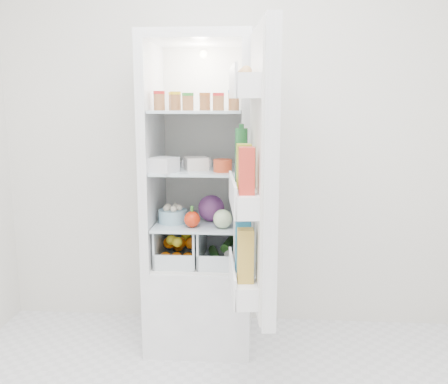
# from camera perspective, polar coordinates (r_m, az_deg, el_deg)

# --- Properties ---
(room_walls) EXTENTS (3.02, 3.02, 2.61)m
(room_walls) POSITION_cam_1_polar(r_m,az_deg,el_deg) (1.66, -0.96, 15.58)
(room_walls) COLOR silver
(room_walls) RESTS_ON ground
(refrigerator) EXTENTS (0.60, 0.60, 1.80)m
(refrigerator) POSITION_cam_1_polar(r_m,az_deg,el_deg) (3.02, -2.58, -4.46)
(refrigerator) COLOR silver
(refrigerator) RESTS_ON ground
(shelf_low) EXTENTS (0.49, 0.53, 0.01)m
(shelf_low) POSITION_cam_1_polar(r_m,az_deg,el_deg) (2.94, -2.74, -3.36)
(shelf_low) COLOR silver
(shelf_low) RESTS_ON refrigerator
(shelf_mid) EXTENTS (0.49, 0.53, 0.02)m
(shelf_mid) POSITION_cam_1_polar(r_m,az_deg,el_deg) (2.88, -2.79, 2.64)
(shelf_mid) COLOR silver
(shelf_mid) RESTS_ON refrigerator
(shelf_top) EXTENTS (0.49, 0.53, 0.02)m
(shelf_top) POSITION_cam_1_polar(r_m,az_deg,el_deg) (2.85, -2.85, 9.22)
(shelf_top) COLOR silver
(shelf_top) RESTS_ON refrigerator
(crisper_left) EXTENTS (0.23, 0.46, 0.22)m
(crisper_left) POSITION_cam_1_polar(r_m,az_deg,el_deg) (2.99, -5.06, -5.73)
(crisper_left) COLOR silver
(crisper_left) RESTS_ON refrigerator
(crisper_right) EXTENTS (0.23, 0.46, 0.22)m
(crisper_right) POSITION_cam_1_polar(r_m,az_deg,el_deg) (2.96, -0.35, -5.85)
(crisper_right) COLOR silver
(crisper_right) RESTS_ON refrigerator
(condiment_jars) EXTENTS (0.46, 0.32, 0.08)m
(condiment_jars) POSITION_cam_1_polar(r_m,az_deg,el_deg) (2.77, -3.55, 10.21)
(condiment_jars) COLOR #B21919
(condiment_jars) RESTS_ON shelf_top
(squeeze_bottle) EXTENTS (0.07, 0.07, 0.19)m
(squeeze_bottle) POSITION_cam_1_polar(r_m,az_deg,el_deg) (2.91, 1.58, 11.29)
(squeeze_bottle) COLOR white
(squeeze_bottle) RESTS_ON shelf_top
(tub_white) EXTENTS (0.16, 0.16, 0.08)m
(tub_white) POSITION_cam_1_polar(r_m,az_deg,el_deg) (2.71, -6.88, 3.09)
(tub_white) COLOR silver
(tub_white) RESTS_ON shelf_mid
(tub_cream) EXTENTS (0.15, 0.15, 0.07)m
(tub_cream) POSITION_cam_1_polar(r_m,az_deg,el_deg) (2.79, -3.20, 3.27)
(tub_cream) COLOR beige
(tub_cream) RESTS_ON shelf_mid
(tin_red) EXTENTS (0.13, 0.13, 0.07)m
(tin_red) POSITION_cam_1_polar(r_m,az_deg,el_deg) (2.71, -0.15, 3.04)
(tin_red) COLOR #BB3B1C
(tin_red) RESTS_ON shelf_mid
(foil_tray) EXTENTS (0.19, 0.15, 0.04)m
(foil_tray) POSITION_cam_1_polar(r_m,az_deg,el_deg) (2.96, -3.15, 3.41)
(foil_tray) COLOR silver
(foil_tray) RESTS_ON shelf_mid
(red_cabbage) EXTENTS (0.15, 0.15, 0.15)m
(red_cabbage) POSITION_cam_1_polar(r_m,az_deg,el_deg) (2.89, -1.47, -1.86)
(red_cabbage) COLOR #531C4E
(red_cabbage) RESTS_ON shelf_low
(bell_pepper) EXTENTS (0.09, 0.09, 0.09)m
(bell_pepper) POSITION_cam_1_polar(r_m,az_deg,el_deg) (2.77, -3.67, -3.13)
(bell_pepper) COLOR red
(bell_pepper) RESTS_ON shelf_low
(mushroom_bowl) EXTENTS (0.21, 0.21, 0.08)m
(mushroom_bowl) POSITION_cam_1_polar(r_m,az_deg,el_deg) (2.88, -5.88, -2.77)
(mushroom_bowl) COLOR #89B9CD
(mushroom_bowl) RESTS_ON shelf_low
(salad_bag) EXTENTS (0.10, 0.10, 0.10)m
(salad_bag) POSITION_cam_1_polar(r_m,az_deg,el_deg) (2.74, -0.15, -3.09)
(salad_bag) COLOR #B5CC99
(salad_bag) RESTS_ON shelf_low
(citrus_pile) EXTENTS (0.20, 0.31, 0.16)m
(citrus_pile) POSITION_cam_1_polar(r_m,az_deg,el_deg) (2.96, -5.24, -6.33)
(citrus_pile) COLOR orange
(citrus_pile) RESTS_ON refrigerator
(veg_pile) EXTENTS (0.16, 0.30, 0.10)m
(veg_pile) POSITION_cam_1_polar(r_m,az_deg,el_deg) (2.97, -0.25, -6.73)
(veg_pile) COLOR #27541C
(veg_pile) RESTS_ON refrigerator
(fridge_door) EXTENTS (0.23, 0.60, 1.30)m
(fridge_door) POSITION_cam_1_polar(r_m,az_deg,el_deg) (2.28, 3.77, 1.66)
(fridge_door) COLOR silver
(fridge_door) RESTS_ON refrigerator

